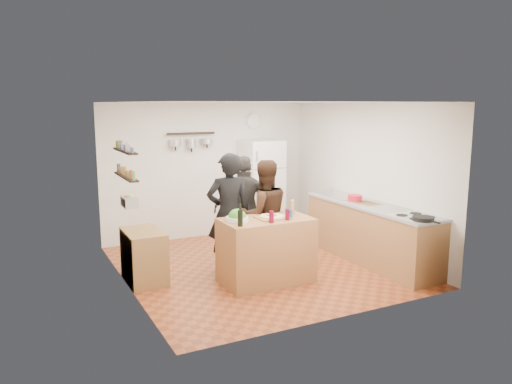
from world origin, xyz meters
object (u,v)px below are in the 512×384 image
wine_bottle (240,218)px  person_left (229,214)px  person_back (245,209)px  red_bowl (355,198)px  counter_run (370,233)px  skillet (423,219)px  side_table (144,256)px  pepper_mill (293,209)px  salt_canister (289,214)px  prep_island (266,250)px  wall_clock (254,121)px  fridge (261,188)px  person_center (264,215)px  salad_bowl (237,219)px

wine_bottle → person_left: 0.84m
person_back → red_bowl: person_back is taller
counter_run → skillet: bearing=-94.8°
red_bowl → side_table: bearing=174.1°
wine_bottle → pepper_mill: 0.99m
salt_canister → side_table: salt_canister is taller
prep_island → side_table: bearing=152.6°
counter_run → wall_clock: (-0.75, 2.63, 1.70)m
salt_canister → side_table: size_ratio=0.16×
pepper_mill → fridge: (0.72, 2.34, -0.10)m
person_center → side_table: bearing=-1.1°
red_bowl → skillet: bearing=-91.9°
person_center → side_table: person_center is taller
skillet → person_back: bearing=128.1°
salt_canister → person_center: size_ratio=0.08×
salt_canister → person_left: person_left is taller
salt_canister → red_bowl: bearing=19.8°
salad_bowl → side_table: salad_bowl is taller
salt_canister → person_left: 0.94m
person_center → person_back: person_back is taller
prep_island → wall_clock: wall_clock is taller
side_table → red_bowl: bearing=-5.9°
pepper_mill → person_back: person_back is taller
salad_bowl → wall_clock: size_ratio=1.01×
wine_bottle → counter_run: wine_bottle is taller
salad_bowl → red_bowl: (2.29, 0.39, 0.03)m
person_left → wall_clock: wall_clock is taller
person_center → counter_run: bearing=174.9°
wall_clock → side_table: bearing=-144.3°
prep_island → side_table: size_ratio=1.56×
wine_bottle → side_table: 1.58m
person_left → counter_run: 2.32m
wine_bottle → red_bowl: bearing=15.7°
prep_island → skillet: 2.18m
red_bowl → side_table: 3.46m
red_bowl → side_table: red_bowl is taller
person_center → red_bowl: 1.65m
person_left → counter_run: (2.22, -0.50, -0.45)m
wall_clock → side_table: wall_clock is taller
salt_canister → wall_clock: size_ratio=0.42×
prep_island → salad_bowl: (-0.42, 0.05, 0.49)m
prep_island → fridge: bearing=64.0°
wall_clock → pepper_mill: bearing=-105.0°
skillet → red_bowl: red_bowl is taller
wall_clock → salt_canister: bearing=-106.9°
pepper_mill → wall_clock: wall_clock is taller
salad_bowl → wine_bottle: bearing=-106.5°
person_center → counter_run: size_ratio=0.63×
counter_run → fridge: bearing=108.1°
prep_island → person_back: size_ratio=0.74×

